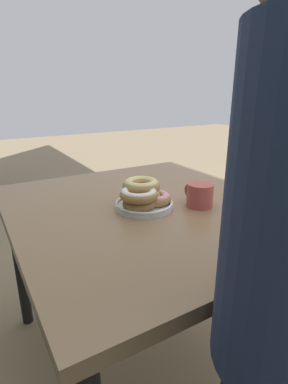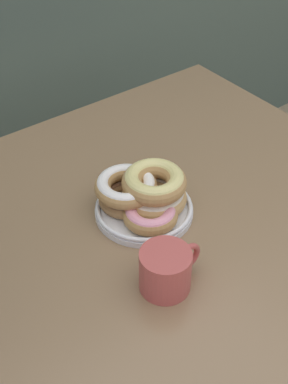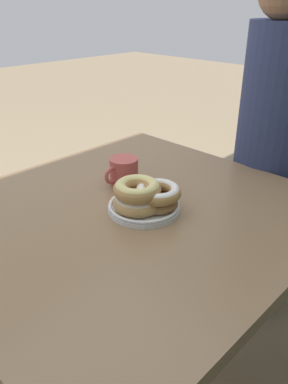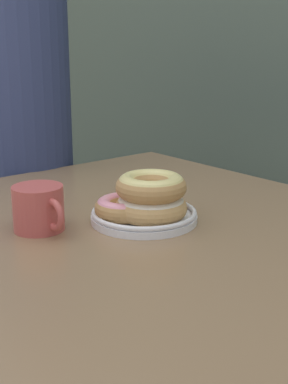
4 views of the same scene
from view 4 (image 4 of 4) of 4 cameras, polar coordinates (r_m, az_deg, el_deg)
dining_table at (r=1.04m, az=-0.72°, el=-7.50°), size 1.06×0.98×0.71m
donut_plate at (r=1.04m, az=0.28°, el=-0.77°), size 0.23×0.23×0.10m
coffee_mug at (r=1.01m, az=-11.12°, el=-1.67°), size 0.13×0.10×0.09m
person_figure at (r=1.64m, az=-13.22°, el=3.70°), size 0.38×0.30×1.38m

